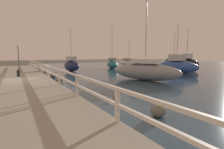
{
  "coord_description": "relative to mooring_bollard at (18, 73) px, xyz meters",
  "views": [
    {
      "loc": [
        -0.04,
        -13.41,
        2.03
      ],
      "look_at": [
        5.57,
        -3.41,
        0.74
      ],
      "focal_mm": 28.0,
      "sensor_mm": 36.0,
      "label": 1
    }
  ],
  "objects": [
    {
      "name": "ground_plane",
      "position": [
        -0.22,
        -2.19,
        -0.61
      ],
      "size": [
        120.0,
        120.0,
        0.0
      ],
      "primitive_type": "plane",
      "color": "#4C473D"
    },
    {
      "name": "sailboat_navy",
      "position": [
        5.92,
        5.63,
        0.17
      ],
      "size": [
        1.73,
        3.44,
        5.33
      ],
      "rotation": [
        0.0,
        0.0,
        0.19
      ],
      "color": "#192347",
      "rests_on": "water_surface"
    },
    {
      "name": "dock_lamp",
      "position": [
        0.19,
        5.26,
        1.88
      ],
      "size": [
        0.28,
        0.28,
        2.81
      ],
      "color": "#2D2D33",
      "rests_on": "dock_walkway"
    },
    {
      "name": "mooring_bollard",
      "position": [
        0.0,
        0.0,
        0.0
      ],
      "size": [
        0.26,
        0.26,
        0.58
      ],
      "color": "black",
      "rests_on": "dock_walkway"
    },
    {
      "name": "sailboat_gray",
      "position": [
        8.85,
        -4.79,
        0.15
      ],
      "size": [
        3.7,
        5.95,
        6.34
      ],
      "rotation": [
        0.0,
        0.0,
        0.4
      ],
      "color": "gray",
      "rests_on": "water_surface"
    },
    {
      "name": "sailboat_blue",
      "position": [
        15.66,
        -2.08,
        0.2
      ],
      "size": [
        2.51,
        5.16,
        5.46
      ],
      "rotation": [
        0.0,
        0.0,
        0.2
      ],
      "color": "#2D4C9E",
      "rests_on": "water_surface"
    },
    {
      "name": "railing",
      "position": [
        1.97,
        -2.19,
        0.33
      ],
      "size": [
        0.1,
        32.5,
        0.9
      ],
      "color": "white",
      "rests_on": "dock_walkway"
    },
    {
      "name": "sailboat_teal",
      "position": [
        12.64,
        7.34,
        0.08
      ],
      "size": [
        2.51,
        4.76,
        6.94
      ],
      "rotation": [
        0.0,
        0.0,
        -0.29
      ],
      "color": "#1E707A",
      "rests_on": "water_surface"
    },
    {
      "name": "dock_walkway",
      "position": [
        -0.22,
        -2.19,
        -0.45
      ],
      "size": [
        4.57,
        36.0,
        0.32
      ],
      "color": "gray",
      "rests_on": "ground"
    },
    {
      "name": "sailboat_black",
      "position": [
        20.43,
        0.3,
        0.3
      ],
      "size": [
        1.8,
        3.51,
        5.39
      ],
      "rotation": [
        0.0,
        0.0,
        0.21
      ],
      "color": "black",
      "rests_on": "water_surface"
    },
    {
      "name": "boulder_mid_strip",
      "position": [
        2.58,
        -2.61,
        -0.39
      ],
      "size": [
        0.57,
        0.52,
        0.43
      ],
      "color": "slate",
      "rests_on": "ground"
    },
    {
      "name": "sailboat_white",
      "position": [
        18.21,
        10.84,
        -0.0
      ],
      "size": [
        1.71,
        5.96,
        5.0
      ],
      "rotation": [
        0.0,
        0.0,
        0.07
      ],
      "color": "white",
      "rests_on": "water_surface"
    },
    {
      "name": "sailboat_green",
      "position": [
        26.08,
        7.5,
        0.3
      ],
      "size": [
        1.28,
        4.22,
        6.51
      ],
      "rotation": [
        0.0,
        0.0,
        0.03
      ],
      "color": "#236B42",
      "rests_on": "water_surface"
    },
    {
      "name": "boulder_water_edge",
      "position": [
        2.47,
        8.13,
        -0.42
      ],
      "size": [
        0.5,
        0.45,
        0.37
      ],
      "color": "gray",
      "rests_on": "ground"
    },
    {
      "name": "boulder_far_strip",
      "position": [
        2.71,
        0.36,
        -0.35
      ],
      "size": [
        0.67,
        0.61,
        0.51
      ],
      "color": "#666056",
      "rests_on": "ground"
    },
    {
      "name": "boulder_near_dock",
      "position": [
        3.67,
        -9.01,
        -0.47
      ],
      "size": [
        0.37,
        0.34,
        0.28
      ],
      "color": "slate",
      "rests_on": "ground"
    },
    {
      "name": "boulder_upstream",
      "position": [
        3.78,
        -11.5,
        -0.41
      ],
      "size": [
        0.54,
        0.48,
        0.4
      ],
      "color": "#666056",
      "rests_on": "ground"
    },
    {
      "name": "boulder_downstream",
      "position": [
        2.55,
        4.75,
        -0.46
      ],
      "size": [
        0.39,
        0.35,
        0.29
      ],
      "color": "#666056",
      "rests_on": "ground"
    }
  ]
}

